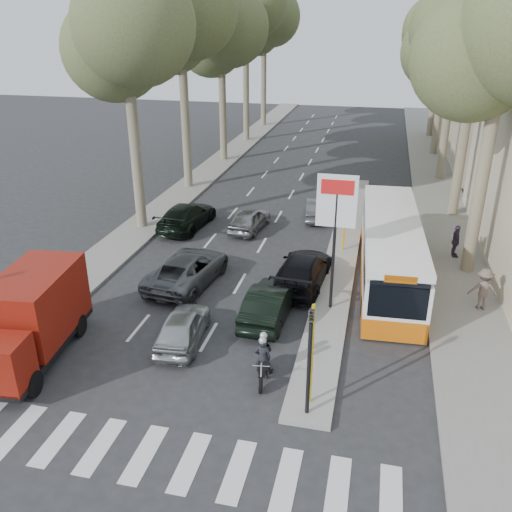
{
  "coord_description": "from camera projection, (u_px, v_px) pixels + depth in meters",
  "views": [
    {
      "loc": [
        4.69,
        -14.21,
        10.81
      ],
      "look_at": [
        -0.06,
        6.07,
        1.6
      ],
      "focal_mm": 38.0,
      "sensor_mm": 36.0,
      "label": 1
    }
  ],
  "objects": [
    {
      "name": "tree_r_b",
      "position": [
        487.0,
        4.0,
        27.6
      ],
      "size": [
        7.4,
        7.2,
        15.27
      ],
      "color": "#6B604C",
      "rests_on": "ground"
    },
    {
      "name": "billboard",
      "position": [
        335.0,
        224.0,
        20.28
      ],
      "size": [
        1.5,
        12.1,
        5.6
      ],
      "color": "yellow",
      "rests_on": "ground"
    },
    {
      "name": "pedestrian_far",
      "position": [
        483.0,
        289.0,
        21.35
      ],
      "size": [
        1.13,
        0.54,
        1.72
      ],
      "primitive_type": "imported",
      "rotation": [
        0.0,
        0.0,
        3.18
      ],
      "color": "#68564E",
      "rests_on": "sidewalk_right"
    },
    {
      "name": "city_bus",
      "position": [
        390.0,
        249.0,
        23.73
      ],
      "size": [
        2.87,
        10.81,
        2.82
      ],
      "rotation": [
        0.0,
        0.0,
        0.05
      ],
      "color": "orange",
      "rests_on": "ground"
    },
    {
      "name": "tree_r_c",
      "position": [
        460.0,
        36.0,
        35.46
      ],
      "size": [
        7.4,
        7.2,
        13.32
      ],
      "color": "#6B604C",
      "rests_on": "ground"
    },
    {
      "name": "tree_r_e",
      "position": [
        445.0,
        22.0,
        49.39
      ],
      "size": [
        7.4,
        7.2,
        14.1
      ],
      "color": "#6B604C",
      "rests_on": "ground"
    },
    {
      "name": "queue_car_d",
      "position": [
        317.0,
        209.0,
        31.48
      ],
      "size": [
        1.67,
        3.71,
        1.18
      ],
      "primitive_type": "imported",
      "rotation": [
        0.0,
        0.0,
        3.26
      ],
      "color": "#505358",
      "rests_on": "ground"
    },
    {
      "name": "tree_l_d",
      "position": [
        247.0,
        5.0,
        47.05
      ],
      "size": [
        7.4,
        7.2,
        15.66
      ],
      "color": "#6B604C",
      "rests_on": "ground"
    },
    {
      "name": "silver_hatchback",
      "position": [
        183.0,
        327.0,
        19.43
      ],
      "size": [
        1.79,
        3.75,
        1.24
      ],
      "primitive_type": "imported",
      "rotation": [
        0.0,
        0.0,
        3.23
      ],
      "color": "#ACB0B4",
      "rests_on": "ground"
    },
    {
      "name": "tree_r_a",
      "position": [
        511.0,
        29.0,
        20.91
      ],
      "size": [
        7.4,
        7.2,
        14.1
      ],
      "color": "#6B604C",
      "rests_on": "ground"
    },
    {
      "name": "red_truck",
      "position": [
        30.0,
        317.0,
        18.22
      ],
      "size": [
        2.68,
        5.7,
        2.93
      ],
      "rotation": [
        0.0,
        0.0,
        0.12
      ],
      "color": "black",
      "rests_on": "ground"
    },
    {
      "name": "tree_l_a",
      "position": [
        128.0,
        27.0,
        26.23
      ],
      "size": [
        7.4,
        7.2,
        14.1
      ],
      "color": "#6B604C",
      "rests_on": "ground"
    },
    {
      "name": "ground",
      "position": [
        216.0,
        372.0,
        18.01
      ],
      "size": [
        120.0,
        120.0,
        0.0
      ],
      "primitive_type": "plane",
      "color": "#28282B",
      "rests_on": "ground"
    },
    {
      "name": "motorcycle",
      "position": [
        263.0,
        357.0,
        17.53
      ],
      "size": [
        0.76,
        1.88,
        1.6
      ],
      "rotation": [
        0.0,
        0.0,
        0.14
      ],
      "color": "black",
      "rests_on": "ground"
    },
    {
      "name": "traffic_island",
      "position": [
        343.0,
        251.0,
        27.09
      ],
      "size": [
        1.5,
        26.0,
        0.16
      ],
      "primitive_type": "cube",
      "color": "gray",
      "rests_on": "ground"
    },
    {
      "name": "queue_car_c",
      "position": [
        250.0,
        219.0,
        29.75
      ],
      "size": [
        1.89,
        3.85,
        1.27
      ],
      "primitive_type": "imported",
      "rotation": [
        0.0,
        0.0,
        3.03
      ],
      "color": "gray",
      "rests_on": "ground"
    },
    {
      "name": "dark_hatchback",
      "position": [
        269.0,
        303.0,
        20.93
      ],
      "size": [
        1.65,
        4.23,
        1.37
      ],
      "primitive_type": "imported",
      "rotation": [
        0.0,
        0.0,
        3.09
      ],
      "color": "black",
      "rests_on": "ground"
    },
    {
      "name": "tree_r_d",
      "position": [
        453.0,
        13.0,
        42.0
      ],
      "size": [
        7.4,
        7.2,
        14.88
      ],
      "color": "#6B604C",
      "rests_on": "ground"
    },
    {
      "name": "traffic_light_island",
      "position": [
        310.0,
        345.0,
        14.99
      ],
      "size": [
        0.16,
        0.41,
        3.6
      ],
      "color": "black",
      "rests_on": "ground"
    },
    {
      "name": "queue_car_b",
      "position": [
        302.0,
        270.0,
        23.57
      ],
      "size": [
        2.34,
        5.06,
        1.43
      ],
      "primitive_type": "imported",
      "rotation": [
        0.0,
        0.0,
        3.07
      ],
      "color": "black",
      "rests_on": "ground"
    },
    {
      "name": "tree_l_e",
      "position": [
        265.0,
        18.0,
        54.61
      ],
      "size": [
        7.4,
        7.2,
        14.49
      ],
      "color": "#6B604C",
      "rests_on": "ground"
    },
    {
      "name": "queue_car_a",
      "position": [
        188.0,
        269.0,
        23.72
      ],
      "size": [
        2.88,
        5.25,
        1.39
      ],
      "primitive_type": "imported",
      "rotation": [
        0.0,
        0.0,
        3.03
      ],
      "color": "#4D5055",
      "rests_on": "ground"
    },
    {
      "name": "tree_l_c",
      "position": [
        223.0,
        28.0,
        40.6
      ],
      "size": [
        7.4,
        7.2,
        13.71
      ],
      "color": "#6B604C",
      "rests_on": "ground"
    },
    {
      "name": "sidewalk_right",
      "position": [
        435.0,
        182.0,
        38.45
      ],
      "size": [
        3.2,
        70.0,
        0.12
      ],
      "primitive_type": "cube",
      "color": "gray",
      "rests_on": "ground"
    },
    {
      "name": "tree_l_b",
      "position": [
        182.0,
        12.0,
        33.1
      ],
      "size": [
        7.4,
        7.2,
        14.88
      ],
      "color": "#6B604C",
      "rests_on": "ground"
    },
    {
      "name": "median_left",
      "position": [
        223.0,
        160.0,
        44.58
      ],
      "size": [
        2.4,
        64.0,
        0.12
      ],
      "primitive_type": "cube",
      "color": "gray",
      "rests_on": "ground"
    },
    {
      "name": "pedestrian_near",
      "position": [
        456.0,
        241.0,
        26.07
      ],
      "size": [
        0.56,
        0.98,
        1.61
      ],
      "primitive_type": "imported",
      "rotation": [
        0.0,
        0.0,
        1.68
      ],
      "color": "#45344E",
      "rests_on": "sidewalk_right"
    },
    {
      "name": "queue_car_e",
      "position": [
        187.0,
        216.0,
        30.03
      ],
      "size": [
        2.36,
        4.98,
        1.4
      ],
      "primitive_type": "imported",
      "rotation": [
        0.0,
        0.0,
        3.06
      ],
      "color": "black",
      "rests_on": "ground"
    }
  ]
}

